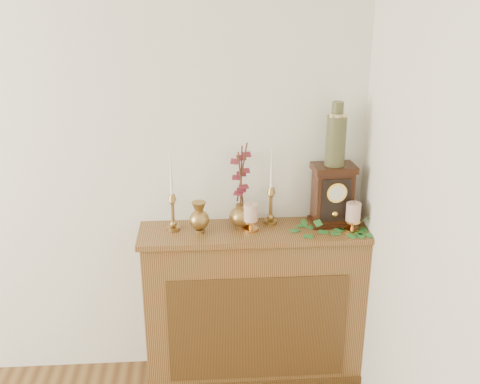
{
  "coord_description": "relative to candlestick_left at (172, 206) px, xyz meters",
  "views": [
    {
      "loc": [
        1.13,
        -0.61,
        2.18
      ],
      "look_at": [
        1.31,
        2.05,
        1.16
      ],
      "focal_mm": 42.0,
      "sensor_mm": 36.0,
      "label": 1
    }
  ],
  "objects": [
    {
      "name": "mantel_clock",
      "position": [
        0.85,
        0.02,
        0.03
      ],
      "size": [
        0.23,
        0.17,
        0.34
      ],
      "rotation": [
        0.0,
        0.0,
        0.07
      ],
      "color": "black",
      "rests_on": "console_shelf"
    },
    {
      "name": "ginger_jar",
      "position": [
        0.36,
        0.05,
        0.08
      ],
      "size": [
        0.2,
        0.21,
        0.48
      ],
      "rotation": [
        0.0,
        0.0,
        -0.04
      ],
      "color": "#9E813F",
      "rests_on": "console_shelf"
    },
    {
      "name": "candlestick_left",
      "position": [
        0.0,
        0.0,
        0.0
      ],
      "size": [
        0.07,
        0.07,
        0.42
      ],
      "rotation": [
        0.0,
        0.0,
        -0.09
      ],
      "color": "#9E813F",
      "rests_on": "console_shelf"
    },
    {
      "name": "candlestick_center",
      "position": [
        0.52,
        0.05,
        0.0
      ],
      "size": [
        0.07,
        0.07,
        0.43
      ],
      "rotation": [
        0.0,
        0.0,
        0.32
      ],
      "color": "#9E813F",
      "rests_on": "console_shelf"
    },
    {
      "name": "pillar_candle_left",
      "position": [
        0.41,
        -0.03,
        -0.05
      ],
      "size": [
        0.08,
        0.08,
        0.16
      ],
      "rotation": [
        0.0,
        0.0,
        0.36
      ],
      "color": "#DE984D",
      "rests_on": "console_shelf"
    },
    {
      "name": "console_shelf",
      "position": [
        0.43,
        -0.02,
        -0.63
      ],
      "size": [
        1.24,
        0.34,
        0.93
      ],
      "color": "olive",
      "rests_on": "ground"
    },
    {
      "name": "ivy_garland",
      "position": [
        0.83,
        -0.07,
        -0.12
      ],
      "size": [
        0.48,
        0.2,
        0.08
      ],
      "rotation": [
        0.0,
        0.0,
        0.25
      ],
      "color": "#296C29",
      "rests_on": "console_shelf"
    },
    {
      "name": "bud_vase",
      "position": [
        0.14,
        -0.04,
        -0.05
      ],
      "size": [
        0.11,
        0.11,
        0.17
      ],
      "rotation": [
        0.0,
        0.0,
        -0.12
      ],
      "color": "#9E813F",
      "rests_on": "console_shelf"
    },
    {
      "name": "pillar_candle_right",
      "position": [
        0.94,
        -0.07,
        -0.05
      ],
      "size": [
        0.09,
        0.09,
        0.17
      ],
      "rotation": [
        0.0,
        0.0,
        -0.23
      ],
      "color": "#DE984D",
      "rests_on": "console_shelf"
    },
    {
      "name": "ceramic_vase",
      "position": [
        0.85,
        0.03,
        0.35
      ],
      "size": [
        0.1,
        0.1,
        0.33
      ],
      "rotation": [
        0.0,
        0.0,
        0.07
      ],
      "color": "#1A3424",
      "rests_on": "mantel_clock"
    }
  ]
}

